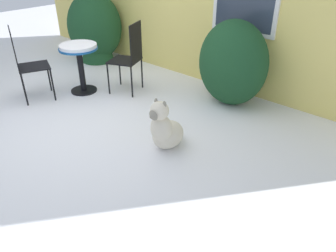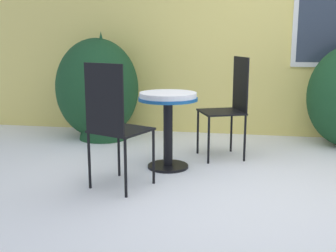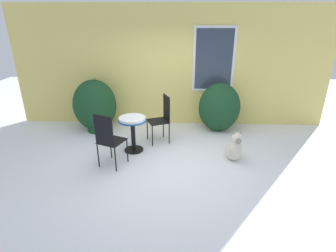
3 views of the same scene
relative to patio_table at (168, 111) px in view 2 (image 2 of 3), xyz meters
name	(u,v)px [view 2 (image 2 of 3)]	position (x,y,z in m)	size (l,w,h in m)	color
ground_plane	(242,191)	(0.73, -0.53, -0.58)	(16.00, 16.00, 0.00)	white
house_wall	(252,19)	(0.79, 1.67, 0.93)	(8.00, 0.10, 3.00)	#E5D16B
shrub_left	(97,88)	(-1.14, 1.17, 0.06)	(1.06, 1.02, 1.27)	#194223
evergreen_bush	(103,86)	(-1.04, 1.09, 0.10)	(0.63, 0.63, 1.35)	#194223
patio_table	(168,111)	(0.00, 0.00, 0.00)	(0.58, 0.58, 0.76)	black
patio_chair_near_table	(229,103)	(0.57, 0.50, 0.02)	(0.56, 0.56, 1.08)	black
patio_chair_far_side	(114,122)	(-0.33, -0.68, 0.02)	(0.56, 0.56, 1.08)	black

